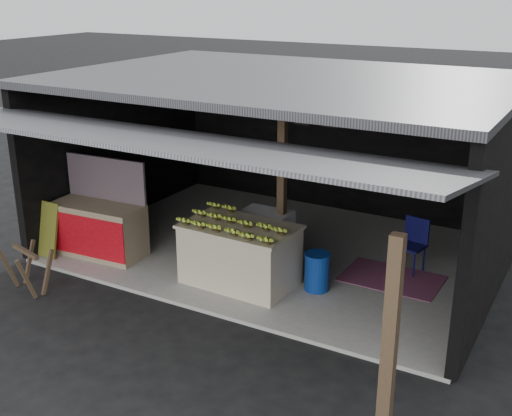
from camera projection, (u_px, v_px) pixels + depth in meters
The scene contains 13 objects.
ground at pixel (200, 312), 9.08m from camera, with size 80.00×80.00×0.00m, color black.
concrete_slab at pixel (281, 250), 11.12m from camera, with size 7.00×5.00×0.06m, color gray.
shophouse at pixel (292, 129), 10.69m from camera, with size 7.40×7.29×3.02m.
banana_table at pixel (240, 254), 9.69m from camera, with size 1.73×1.09×0.94m.
banana_pile at pixel (240, 220), 9.50m from camera, with size 1.57×0.94×0.19m, color gold, non-canonical shape.
white_crate at pixel (266, 237), 10.42m from camera, with size 0.80×0.56×0.88m.
neighbor_stall at pixel (99, 227), 10.74m from camera, with size 1.61×0.81×1.62m.
green_signboard at pixel (43, 228), 10.73m from camera, with size 0.62×0.04×0.93m, color black.
sawhorse at pixel (27, 265), 9.55m from camera, with size 0.74×0.73×0.68m.
water_barrel at pixel (317, 272), 9.54m from camera, with size 0.37×0.37×0.55m, color navy.
plastic_chair at pixel (414, 240), 10.13m from camera, with size 0.48×0.48×0.86m.
magenta_rug at pixel (392, 278), 9.98m from camera, with size 1.50×1.00×0.01m, color #6B1751.
picture_frames at pixel (331, 117), 12.53m from camera, with size 1.62×0.04×0.46m.
Camera 1 is at (4.66, -6.63, 4.41)m, focal length 45.00 mm.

